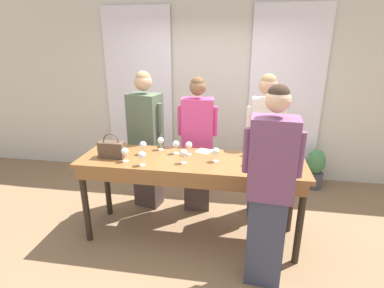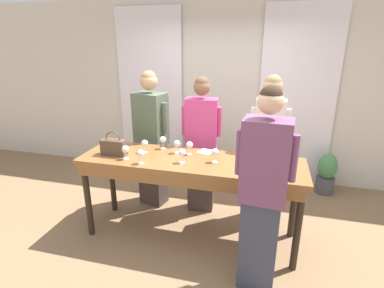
# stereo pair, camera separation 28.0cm
# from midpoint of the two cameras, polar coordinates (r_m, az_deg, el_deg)

# --- Properties ---
(ground_plane) EXTENTS (18.00, 18.00, 0.00)m
(ground_plane) POSITION_cam_midpoint_polar(r_m,az_deg,el_deg) (3.71, -2.45, -16.91)
(ground_plane) COLOR #846647
(wall_back) EXTENTS (12.00, 0.06, 2.80)m
(wall_back) POSITION_cam_midpoint_polar(r_m,az_deg,el_deg) (4.88, 1.80, 9.94)
(wall_back) COLOR beige
(wall_back) RESTS_ON ground_plane
(curtain_panel_left) EXTENTS (1.10, 0.03, 2.69)m
(curtain_panel_left) POSITION_cam_midpoint_polar(r_m,az_deg,el_deg) (5.11, -11.56, 9.35)
(curtain_panel_left) COLOR white
(curtain_panel_left) RESTS_ON ground_plane
(curtain_panel_right) EXTENTS (1.10, 0.03, 2.69)m
(curtain_panel_right) POSITION_cam_midpoint_polar(r_m,az_deg,el_deg) (4.81, 15.74, 8.43)
(curtain_panel_right) COLOR white
(curtain_panel_right) RESTS_ON ground_plane
(tasting_bar) EXTENTS (2.43, 0.71, 0.97)m
(tasting_bar) POSITION_cam_midpoint_polar(r_m,az_deg,el_deg) (3.25, -2.76, -4.95)
(tasting_bar) COLOR brown
(tasting_bar) RESTS_ON ground_plane
(wine_bottle) EXTENTS (0.08, 0.08, 0.30)m
(wine_bottle) POSITION_cam_midpoint_polar(r_m,az_deg,el_deg) (3.40, 12.13, -0.30)
(wine_bottle) COLOR black
(wine_bottle) RESTS_ON tasting_bar
(handbag) EXTENTS (0.28, 0.12, 0.27)m
(handbag) POSITION_cam_midpoint_polar(r_m,az_deg,el_deg) (3.40, -17.34, -0.98)
(handbag) COLOR brown
(handbag) RESTS_ON tasting_bar
(wine_glass_front_left) EXTENTS (0.08, 0.08, 0.15)m
(wine_glass_front_left) POSITION_cam_midpoint_polar(r_m,az_deg,el_deg) (3.10, -4.20, -1.83)
(wine_glass_front_left) COLOR white
(wine_glass_front_left) RESTS_ON tasting_bar
(wine_glass_front_mid) EXTENTS (0.08, 0.08, 0.15)m
(wine_glass_front_mid) POSITION_cam_midpoint_polar(r_m,az_deg,el_deg) (3.08, 8.53, -2.13)
(wine_glass_front_mid) COLOR white
(wine_glass_front_mid) RESTS_ON tasting_bar
(wine_glass_front_right) EXTENTS (0.08, 0.08, 0.15)m
(wine_glass_front_right) POSITION_cam_midpoint_polar(r_m,az_deg,el_deg) (3.33, -3.01, -0.31)
(wine_glass_front_right) COLOR white
(wine_glass_front_right) RESTS_ON tasting_bar
(wine_glass_center_left) EXTENTS (0.08, 0.08, 0.15)m
(wine_glass_center_left) POSITION_cam_midpoint_polar(r_m,az_deg,el_deg) (3.25, -15.11, -1.46)
(wine_glass_center_left) COLOR white
(wine_glass_center_left) RESTS_ON tasting_bar
(wine_glass_center_mid) EXTENTS (0.08, 0.08, 0.15)m
(wine_glass_center_mid) POSITION_cam_midpoint_polar(r_m,az_deg,el_deg) (3.41, -11.64, -0.23)
(wine_glass_center_mid) COLOR white
(wine_glass_center_mid) RESTS_ON tasting_bar
(wine_glass_center_right) EXTENTS (0.08, 0.08, 0.15)m
(wine_glass_center_right) POSITION_cam_midpoint_polar(r_m,az_deg,el_deg) (3.35, 8.38, -0.40)
(wine_glass_center_right) COLOR white
(wine_glass_center_right) RESTS_ON tasting_bar
(wine_glass_back_left) EXTENTS (0.08, 0.08, 0.15)m
(wine_glass_back_left) POSITION_cam_midpoint_polar(r_m,az_deg,el_deg) (3.37, -5.44, -0.10)
(wine_glass_back_left) COLOR white
(wine_glass_back_left) RESTS_ON tasting_bar
(wine_glass_back_mid) EXTENTS (0.08, 0.08, 0.15)m
(wine_glass_back_mid) POSITION_cam_midpoint_polar(r_m,az_deg,el_deg) (3.14, 2.07, -1.51)
(wine_glass_back_mid) COLOR white
(wine_glass_back_mid) RESTS_ON tasting_bar
(wine_glass_back_right) EXTENTS (0.08, 0.08, 0.15)m
(wine_glass_back_right) POSITION_cam_midpoint_polar(r_m,az_deg,el_deg) (3.11, -12.10, -2.16)
(wine_glass_back_right) COLOR white
(wine_glass_back_right) RESTS_ON tasting_bar
(wine_glass_near_host) EXTENTS (0.08, 0.08, 0.15)m
(wine_glass_near_host) POSITION_cam_midpoint_polar(r_m,az_deg,el_deg) (3.51, -8.27, 0.58)
(wine_glass_near_host) COLOR white
(wine_glass_near_host) RESTS_ON tasting_bar
(napkin) EXTENTS (0.20, 0.20, 0.00)m
(napkin) POSITION_cam_midpoint_polar(r_m,az_deg,el_deg) (3.46, 0.01, -1.39)
(napkin) COLOR white
(napkin) RESTS_ON tasting_bar
(guest_olive_jacket) EXTENTS (0.51, 0.36, 1.83)m
(guest_olive_jacket) POSITION_cam_midpoint_polar(r_m,az_deg,el_deg) (3.99, -10.71, 0.71)
(guest_olive_jacket) COLOR #473833
(guest_olive_jacket) RESTS_ON ground_plane
(guest_pink_top) EXTENTS (0.51, 0.25, 1.78)m
(guest_pink_top) POSITION_cam_midpoint_polar(r_m,az_deg,el_deg) (3.82, -1.06, -0.08)
(guest_pink_top) COLOR #473833
(guest_pink_top) RESTS_ON ground_plane
(guest_cream_sweater) EXTENTS (0.46, 0.22, 1.82)m
(guest_cream_sweater) POSITION_cam_midpoint_polar(r_m,az_deg,el_deg) (3.75, 11.41, 0.08)
(guest_cream_sweater) COLOR #383D51
(guest_cream_sweater) RESTS_ON ground_plane
(host_pouring) EXTENTS (0.50, 0.29, 1.87)m
(host_pouring) POSITION_cam_midpoint_polar(r_m,az_deg,el_deg) (2.66, 11.63, -8.62)
(host_pouring) COLOR #383D51
(host_pouring) RESTS_ON ground_plane
(potted_plant) EXTENTS (0.27, 0.27, 0.62)m
(potted_plant) POSITION_cam_midpoint_polar(r_m,az_deg,el_deg) (4.94, 20.92, -4.40)
(potted_plant) COLOR #4C4C51
(potted_plant) RESTS_ON ground_plane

